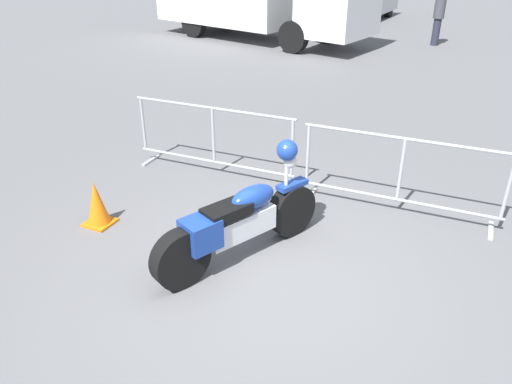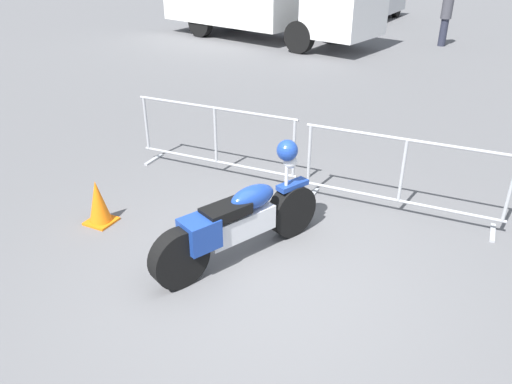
{
  "view_description": "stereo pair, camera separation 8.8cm",
  "coord_description": "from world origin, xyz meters",
  "views": [
    {
      "loc": [
        1.74,
        -3.9,
        3.32
      ],
      "look_at": [
        -0.48,
        0.69,
        0.65
      ],
      "focal_mm": 35.0,
      "sensor_mm": 36.0,
      "label": 1
    },
    {
      "loc": [
        1.82,
        -3.86,
        3.32
      ],
      "look_at": [
        -0.48,
        0.69,
        0.65
      ],
      "focal_mm": 35.0,
      "sensor_mm": 36.0,
      "label": 2
    }
  ],
  "objects": [
    {
      "name": "motorcycle",
      "position": [
        -0.48,
        0.29,
        0.48
      ],
      "size": [
        1.07,
        2.11,
        1.26
      ],
      "rotation": [
        0.0,
        0.0,
        1.15
      ],
      "color": "black",
      "rests_on": "ground"
    },
    {
      "name": "traffic_cone",
      "position": [
        -2.44,
        0.15,
        0.29
      ],
      "size": [
        0.34,
        0.34,
        0.59
      ],
      "color": "orange",
      "rests_on": "ground"
    },
    {
      "name": "ground_plane",
      "position": [
        0.0,
        0.0,
        0.0
      ],
      "size": [
        120.0,
        120.0,
        0.0
      ],
      "primitive_type": "plane",
      "color": "#5B5B5E"
    },
    {
      "name": "crowd_barrier_near",
      "position": [
        -1.86,
        2.08,
        0.56
      ],
      "size": [
        2.59,
        0.53,
        1.07
      ],
      "rotation": [
        0.0,
        0.0,
        0.04
      ],
      "color": "#9EA0A5",
      "rests_on": "ground"
    },
    {
      "name": "crowd_barrier_far",
      "position": [
        0.9,
        2.08,
        0.56
      ],
      "size": [
        2.59,
        0.53,
        1.07
      ],
      "rotation": [
        0.0,
        0.0,
        0.04
      ],
      "color": "#9EA0A5",
      "rests_on": "ground"
    },
    {
      "name": "parked_car_silver",
      "position": [
        -3.9,
        17.77,
        0.75
      ],
      "size": [
        2.15,
        4.51,
        1.49
      ],
      "rotation": [
        0.0,
        0.0,
        1.49
      ],
      "color": "#B7BABF",
      "rests_on": "ground"
    },
    {
      "name": "pedestrian",
      "position": [
        -0.3,
        13.72,
        0.92
      ],
      "size": [
        0.45,
        0.45,
        1.69
      ],
      "rotation": [
        0.0,
        0.0,
        3.57
      ],
      "color": "#262838",
      "rests_on": "ground"
    }
  ]
}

